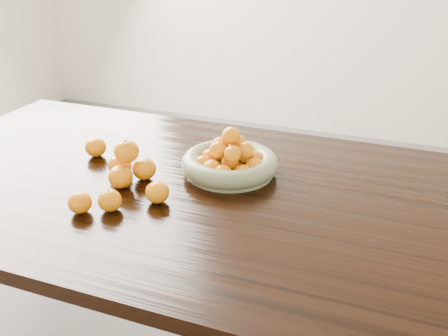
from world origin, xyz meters
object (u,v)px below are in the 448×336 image
(orange_pyramid, at_px, (128,165))
(dining_table, at_px, (215,217))
(fruit_bowl, at_px, (230,162))
(loose_orange_0, at_px, (110,200))

(orange_pyramid, bearing_deg, dining_table, 8.20)
(fruit_bowl, distance_m, orange_pyramid, 0.30)
(fruit_bowl, distance_m, loose_orange_0, 0.38)
(dining_table, distance_m, orange_pyramid, 0.29)
(fruit_bowl, bearing_deg, dining_table, -91.50)
(fruit_bowl, bearing_deg, loose_orange_0, -123.86)
(orange_pyramid, height_order, loose_orange_0, orange_pyramid)
(dining_table, relative_size, fruit_bowl, 7.03)
(loose_orange_0, bearing_deg, dining_table, 44.23)
(dining_table, relative_size, loose_orange_0, 32.43)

